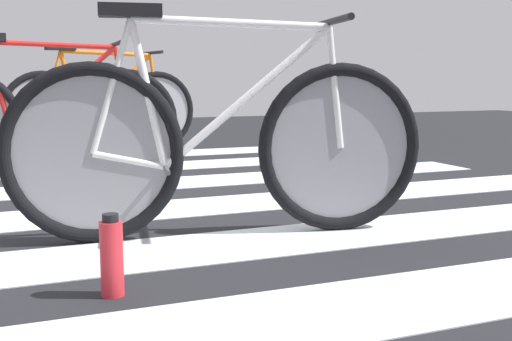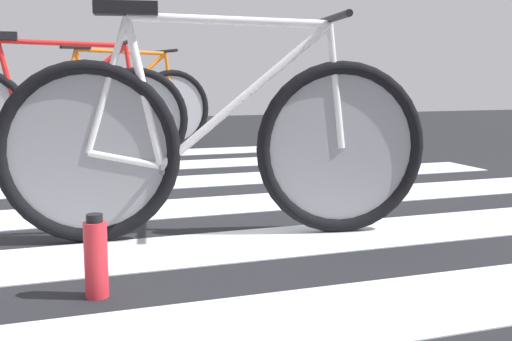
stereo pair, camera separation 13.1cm
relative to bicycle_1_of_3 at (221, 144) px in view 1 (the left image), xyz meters
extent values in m
cube|color=black|center=(-0.33, 0.77, -0.40)|extent=(18.00, 14.00, 0.02)
cube|color=silver|center=(-0.35, -0.92, -0.38)|extent=(5.20, 0.44, 0.00)
cube|color=silver|center=(-0.31, -0.15, -0.38)|extent=(5.20, 0.44, 0.00)
cube|color=silver|center=(-0.23, 0.61, -0.38)|extent=(5.20, 0.44, 0.00)
cube|color=silver|center=(-0.32, 1.37, -0.38)|extent=(5.20, 0.44, 0.00)
cube|color=silver|center=(-0.46, 2.12, -0.38)|extent=(5.20, 0.44, 0.00)
cube|color=silver|center=(-0.40, 2.88, -0.38)|extent=(5.20, 0.44, 0.00)
torus|color=black|center=(-0.50, 0.09, -0.03)|extent=(0.71, 0.18, 0.72)
torus|color=black|center=(0.51, -0.09, -0.03)|extent=(0.71, 0.18, 0.72)
cylinder|color=gray|center=(-0.50, 0.09, -0.03)|extent=(0.60, 0.11, 0.61)
cylinder|color=gray|center=(0.51, -0.09, -0.03)|extent=(0.60, 0.11, 0.61)
cylinder|color=white|center=(0.05, -0.01, 0.48)|extent=(0.79, 0.17, 0.05)
cylinder|color=white|center=(0.11, -0.02, 0.19)|extent=(0.70, 0.15, 0.59)
cylinder|color=white|center=(-0.28, 0.05, 0.20)|extent=(0.16, 0.06, 0.59)
cylinder|color=white|center=(-0.36, 0.06, -0.06)|extent=(0.29, 0.08, 0.09)
cylinder|color=white|center=(-0.42, 0.07, 0.23)|extent=(0.19, 0.06, 0.53)
cylinder|color=white|center=(0.48, -0.08, 0.22)|extent=(0.09, 0.04, 0.50)
cube|color=black|center=(-0.34, 0.06, 0.52)|extent=(0.25, 0.13, 0.05)
cylinder|color=black|center=(0.45, -0.08, 0.49)|extent=(0.12, 0.52, 0.03)
cylinder|color=#4C4C51|center=(-0.22, 0.04, -0.09)|extent=(0.08, 0.34, 0.02)
torus|color=black|center=(-0.04, 1.91, -0.03)|extent=(0.72, 0.07, 0.72)
cylinder|color=gray|center=(-0.04, 1.91, -0.03)|extent=(0.61, 0.02, 0.61)
cylinder|color=red|center=(-0.50, 1.92, 0.48)|extent=(0.80, 0.05, 0.05)
cylinder|color=red|center=(-0.44, 1.92, 0.19)|extent=(0.70, 0.05, 0.59)
cylinder|color=red|center=(-0.07, 1.91, 0.22)|extent=(0.09, 0.03, 0.50)
cylinder|color=black|center=(-0.10, 1.91, 0.49)|extent=(0.04, 0.52, 0.03)
cylinder|color=#4C4C51|center=(-0.78, 1.93, -0.09)|extent=(0.03, 0.34, 0.02)
torus|color=black|center=(-0.52, 3.07, -0.03)|extent=(0.71, 0.19, 0.72)
torus|color=black|center=(0.48, 3.25, -0.03)|extent=(0.71, 0.19, 0.72)
cylinder|color=gray|center=(-0.52, 3.07, -0.03)|extent=(0.60, 0.12, 0.61)
cylinder|color=gray|center=(0.48, 3.25, -0.03)|extent=(0.60, 0.12, 0.61)
cylinder|color=orange|center=(0.03, 3.17, 0.48)|extent=(0.79, 0.18, 0.05)
cylinder|color=orange|center=(0.09, 3.18, 0.19)|extent=(0.70, 0.16, 0.59)
cylinder|color=orange|center=(-0.30, 3.11, 0.20)|extent=(0.16, 0.06, 0.59)
cylinder|color=orange|center=(-0.38, 3.09, -0.06)|extent=(0.29, 0.08, 0.09)
cylinder|color=orange|center=(-0.44, 3.08, 0.23)|extent=(0.19, 0.06, 0.53)
cylinder|color=orange|center=(0.45, 3.25, 0.22)|extent=(0.09, 0.04, 0.50)
cube|color=black|center=(-0.36, 3.10, 0.52)|extent=(0.25, 0.13, 0.05)
cylinder|color=black|center=(0.42, 3.24, 0.49)|extent=(0.12, 0.52, 0.03)
cylinder|color=#4C4C51|center=(-0.24, 3.12, -0.09)|extent=(0.08, 0.34, 0.02)
cylinder|color=red|center=(-0.53, -0.56, -0.27)|extent=(0.07, 0.07, 0.23)
cylinder|color=black|center=(-0.53, -0.56, -0.15)|extent=(0.05, 0.05, 0.02)
camera|label=1|loc=(-0.80, -2.39, 0.26)|focal=43.67mm
camera|label=2|loc=(-0.67, -2.39, 0.26)|focal=43.67mm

